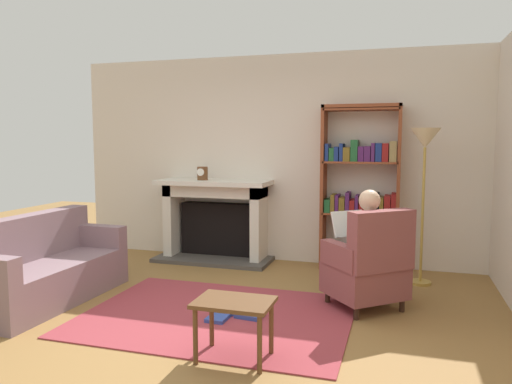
# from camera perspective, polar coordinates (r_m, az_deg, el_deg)

# --- Properties ---
(ground) EXTENTS (14.00, 14.00, 0.00)m
(ground) POSITION_cam_1_polar(r_m,az_deg,el_deg) (4.32, -6.10, -15.61)
(ground) COLOR olive
(back_wall) EXTENTS (5.60, 0.10, 2.70)m
(back_wall) POSITION_cam_1_polar(r_m,az_deg,el_deg) (6.44, 2.62, 3.89)
(back_wall) COLOR beige
(back_wall) RESTS_ON ground
(area_rug) EXTENTS (2.40, 1.80, 0.01)m
(area_rug) POSITION_cam_1_polar(r_m,az_deg,el_deg) (4.58, -4.60, -14.24)
(area_rug) COLOR #98353E
(area_rug) RESTS_ON ground
(fireplace) EXTENTS (1.53, 0.64, 1.08)m
(fireplace) POSITION_cam_1_polar(r_m,az_deg,el_deg) (6.52, -4.73, -2.97)
(fireplace) COLOR #4C4742
(fireplace) RESTS_ON ground
(mantel_clock) EXTENTS (0.14, 0.14, 0.17)m
(mantel_clock) POSITION_cam_1_polar(r_m,az_deg,el_deg) (6.42, -6.31, 2.19)
(mantel_clock) COLOR brown
(mantel_clock) RESTS_ON fireplace
(bookshelf) EXTENTS (0.94, 0.32, 2.03)m
(bookshelf) POSITION_cam_1_polar(r_m,az_deg,el_deg) (6.08, 12.18, -0.07)
(bookshelf) COLOR brown
(bookshelf) RESTS_ON ground
(armchair_reading) EXTENTS (0.89, 0.89, 0.97)m
(armchair_reading) POSITION_cam_1_polar(r_m,az_deg,el_deg) (4.72, 13.14, -8.42)
(armchair_reading) COLOR #331E14
(armchair_reading) RESTS_ON ground
(seated_reader) EXTENTS (0.57, 0.59, 1.14)m
(seated_reader) POSITION_cam_1_polar(r_m,az_deg,el_deg) (4.77, 12.35, -5.83)
(seated_reader) COLOR silver
(seated_reader) RESTS_ON ground
(sofa_floral) EXTENTS (0.76, 1.71, 0.85)m
(sofa_floral) POSITION_cam_1_polar(r_m,az_deg,el_deg) (5.31, -23.65, -8.32)
(sofa_floral) COLOR gray
(sofa_floral) RESTS_ON ground
(side_table) EXTENTS (0.56, 0.39, 0.44)m
(side_table) POSITION_cam_1_polar(r_m,az_deg,el_deg) (3.61, -2.60, -13.64)
(side_table) COLOR brown
(side_table) RESTS_ON ground
(scattered_books) EXTENTS (0.47, 0.47, 0.04)m
(scattered_books) POSITION_cam_1_polar(r_m,az_deg,el_deg) (4.53, -2.54, -14.09)
(scattered_books) COLOR #334CA5
(scattered_books) RESTS_ON area_rug
(floor_lamp) EXTENTS (0.32, 0.32, 1.73)m
(floor_lamp) POSITION_cam_1_polar(r_m,az_deg,el_deg) (5.60, 19.21, 4.43)
(floor_lamp) COLOR #B7933F
(floor_lamp) RESTS_ON ground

